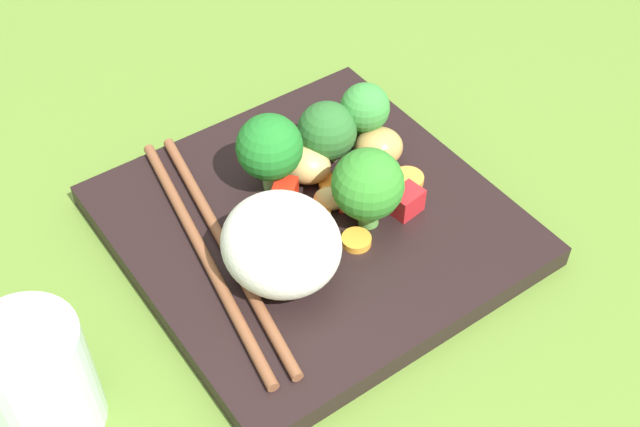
{
  "coord_description": "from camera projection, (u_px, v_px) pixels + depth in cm",
  "views": [
    {
      "loc": [
        23.08,
        33.47,
        44.33
      ],
      "look_at": [
        0.47,
        1.66,
        3.73
      ],
      "focal_mm": 46.26,
      "sensor_mm": 36.0,
      "label": 1
    }
  ],
  "objects": [
    {
      "name": "ground_plane",
      "position": [
        312.0,
        242.0,
        0.61
      ],
      "size": [
        110.0,
        110.0,
        2.0
      ],
      "primitive_type": "cube",
      "color": "#5B7C2D"
    },
    {
      "name": "square_plate",
      "position": [
        312.0,
        225.0,
        0.6
      ],
      "size": [
        25.88,
        25.88,
        1.73
      ],
      "primitive_type": "cube",
      "rotation": [
        0.0,
        0.0,
        -0.0
      ],
      "color": "black",
      "rests_on": "ground_plane"
    },
    {
      "name": "rice_mound",
      "position": [
        281.0,
        244.0,
        0.53
      ],
      "size": [
        9.35,
        9.69,
        6.19
      ],
      "primitive_type": "ellipsoid",
      "rotation": [
        0.0,
        0.0,
        4.96
      ],
      "color": "white",
      "rests_on": "square_plate"
    },
    {
      "name": "broccoli_floret_0",
      "position": [
        327.0,
        131.0,
        0.61
      ],
      "size": [
        4.49,
        4.49,
        5.19
      ],
      "color": "#639249",
      "rests_on": "square_plate"
    },
    {
      "name": "broccoli_floret_1",
      "position": [
        270.0,
        149.0,
        0.58
      ],
      "size": [
        4.82,
        4.82,
        6.45
      ],
      "color": "#84B960",
      "rests_on": "square_plate"
    },
    {
      "name": "broccoli_floret_2",
      "position": [
        368.0,
        185.0,
        0.56
      ],
      "size": [
        5.08,
        5.08,
        6.11
      ],
      "color": "#548E3C",
      "rests_on": "square_plate"
    },
    {
      "name": "broccoli_floret_3",
      "position": [
        365.0,
        110.0,
        0.62
      ],
      "size": [
        3.77,
        3.77,
        5.71
      ],
      "color": "#79BA56",
      "rests_on": "square_plate"
    },
    {
      "name": "carrot_slice_0",
      "position": [
        408.0,
        179.0,
        0.61
      ],
      "size": [
        3.01,
        3.01,
        0.54
      ],
      "primitive_type": "cylinder",
      "rotation": [
        0.0,
        0.0,
        2.81
      ],
      "color": "orange",
      "rests_on": "square_plate"
    },
    {
      "name": "carrot_slice_1",
      "position": [
        332.0,
        184.0,
        0.61
      ],
      "size": [
        2.08,
        2.08,
        0.5
      ],
      "primitive_type": "cylinder",
      "rotation": [
        0.0,
        0.0,
        1.59
      ],
      "color": "orange",
      "rests_on": "square_plate"
    },
    {
      "name": "carrot_slice_2",
      "position": [
        278.0,
        162.0,
        0.62
      ],
      "size": [
        4.25,
        4.25,
        0.78
      ],
      "primitive_type": "cylinder",
      "rotation": [
        0.0,
        0.0,
        2.13
      ],
      "color": "orange",
      "rests_on": "square_plate"
    },
    {
      "name": "carrot_slice_3",
      "position": [
        309.0,
        220.0,
        0.58
      ],
      "size": [
        3.6,
        3.6,
        0.45
      ],
      "primitive_type": "cylinder",
      "rotation": [
        0.0,
        0.0,
        2.0
      ],
      "color": "#F69C32",
      "rests_on": "square_plate"
    },
    {
      "name": "carrot_slice_4",
      "position": [
        356.0,
        240.0,
        0.57
      ],
      "size": [
        2.74,
        2.74,
        0.56
      ],
      "primitive_type": "cylinder",
      "rotation": [
        0.0,
        0.0,
        4.32
      ],
      "color": "orange",
      "rests_on": "square_plate"
    },
    {
      "name": "pepper_chunk_0",
      "position": [
        285.0,
        196.0,
        0.59
      ],
      "size": [
        2.71,
        2.67,
        2.16
      ],
      "primitive_type": "cube",
      "rotation": [
        0.0,
        0.0,
        0.74
      ],
      "color": "red",
      "rests_on": "square_plate"
    },
    {
      "name": "pepper_chunk_1",
      "position": [
        371.0,
        168.0,
        0.61
      ],
      "size": [
        2.39,
        2.37,
        2.15
      ],
      "primitive_type": "cube",
      "rotation": [
        0.0,
        0.0,
        4.91
      ],
      "color": "red",
      "rests_on": "square_plate"
    },
    {
      "name": "pepper_chunk_2",
      "position": [
        359.0,
        190.0,
        0.59
      ],
      "size": [
        3.92,
        3.89,
        2.18
      ],
      "primitive_type": "cube",
      "rotation": [
        0.0,
        0.0,
        5.64
      ],
      "color": "red",
      "rests_on": "square_plate"
    },
    {
      "name": "pepper_chunk_3",
      "position": [
        406.0,
        201.0,
        0.59
      ],
      "size": [
        2.44,
        2.01,
        1.89
      ],
      "primitive_type": "cube",
      "rotation": [
        0.0,
        0.0,
        0.14
      ],
      "color": "red",
      "rests_on": "square_plate"
    },
    {
      "name": "chicken_piece_0",
      "position": [
        379.0,
        147.0,
        0.62
      ],
      "size": [
        4.86,
        4.75,
        2.84
      ],
      "primitive_type": "ellipsoid",
      "rotation": [
        0.0,
        0.0,
        5.77
      ],
      "color": "tan",
      "rests_on": "square_plate"
    },
    {
      "name": "chicken_piece_1",
      "position": [
        332.0,
        200.0,
        0.59
      ],
      "size": [
        2.98,
        2.79,
        1.76
      ],
      "primitive_type": "ellipsoid",
      "rotation": [
        0.0,
        0.0,
        2.56
      ],
      "color": "tan",
      "rests_on": "square_plate"
    },
    {
      "name": "chicken_piece_2",
      "position": [
        305.0,
        165.0,
        0.61
      ],
      "size": [
        4.74,
        4.91,
        2.74
      ],
      "primitive_type": "ellipsoid",
      "rotation": [
        0.0,
        0.0,
        2.21
      ],
      "color": "tan",
      "rests_on": "square_plate"
    },
    {
      "name": "chopstick_pair",
      "position": [
        214.0,
        249.0,
        0.56
      ],
      "size": [
        6.12,
        23.76,
        0.78
      ],
      "rotation": [
        0.0,
        0.0,
        1.41
      ],
      "color": "brown",
      "rests_on": "square_plate"
    },
    {
      "name": "drinking_glass",
      "position": [
        37.0,
        381.0,
        0.47
      ],
      "size": [
        6.5,
        6.5,
        8.15
      ],
      "primitive_type": "cylinder",
      "color": "silver",
      "rests_on": "ground_plane"
    }
  ]
}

